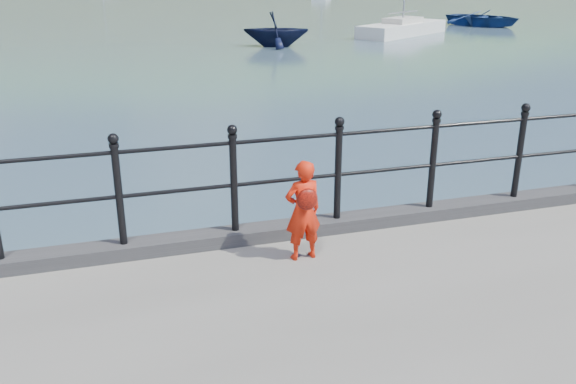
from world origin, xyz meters
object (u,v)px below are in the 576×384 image
object	(u,v)px
child	(303,210)
launch_navy	(276,29)
railing	(287,167)
sailboat_near	(402,29)
launch_blue	(483,18)

from	to	relation	value
child	launch_navy	xyz separation A→B (m)	(6.64, 24.58, -0.70)
railing	sailboat_near	distance (m)	30.86
launch_blue	launch_navy	size ratio (longest dim) A/B	1.55
railing	launch_navy	world-z (taller)	railing
railing	launch_navy	xyz separation A→B (m)	(6.63, 23.99, -0.98)
sailboat_near	launch_blue	bearing A→B (deg)	-8.64
child	sailboat_near	xyz separation A→B (m)	(15.08, 27.47, -1.21)
railing	sailboat_near	bearing A→B (deg)	60.72
launch_blue	sailboat_near	distance (m)	8.43
child	launch_blue	distance (m)	38.42
launch_blue	railing	bearing A→B (deg)	-154.14
sailboat_near	launch_navy	bearing A→B (deg)	166.04
child	launch_navy	world-z (taller)	child
child	railing	bearing A→B (deg)	-96.03
child	launch_blue	xyz separation A→B (m)	(22.77, 30.93, -1.03)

